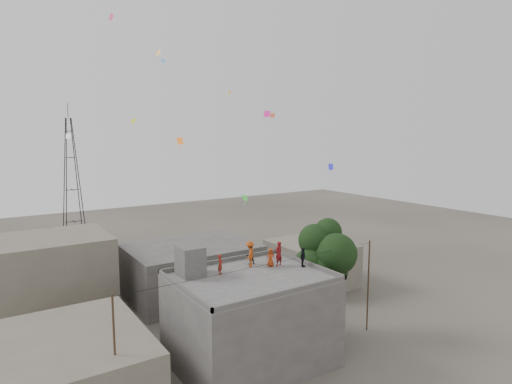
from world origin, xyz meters
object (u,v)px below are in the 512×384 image
stair_head_box (190,261)px  transmission_tower (72,183)px  tree (326,258)px  person_red_adult (279,254)px  person_dark_adult (303,257)px

stair_head_box → transmission_tower: size_ratio=0.10×
tree → person_red_adult: 4.37m
stair_head_box → person_dark_adult: bearing=-20.2°
stair_head_box → tree: tree is taller
stair_head_box → person_dark_adult: size_ratio=1.43×
transmission_tower → person_red_adult: (7.11, -38.98, -2.07)m
transmission_tower → person_dark_adult: bearing=-78.2°
person_red_adult → tree: bearing=162.6°
transmission_tower → person_dark_adult: transmission_tower is taller
stair_head_box → person_dark_adult: (7.60, -2.79, -0.30)m
transmission_tower → person_dark_adult: (8.40, -40.19, -2.27)m
stair_head_box → tree: size_ratio=0.22×
person_red_adult → person_dark_adult: size_ratio=1.29×
tree → person_dark_adult: (-2.97, -0.79, 0.69)m
stair_head_box → transmission_tower: (-0.80, 37.40, 1.97)m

